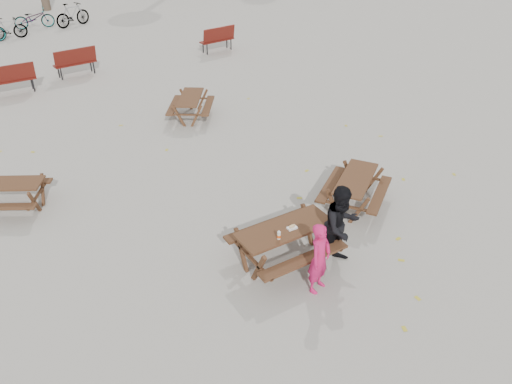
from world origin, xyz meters
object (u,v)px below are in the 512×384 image
child (320,258)px  picnic_table_east (354,192)px  adult (341,226)px  picnic_table_north (9,196)px  food_tray (292,228)px  soda_bottle (279,236)px  picnic_table_far (191,107)px  main_picnic_table (285,236)px

child → picnic_table_east: bearing=13.4°
adult → picnic_table_north: bearing=132.8°
food_tray → child: (-0.01, -0.83, -0.12)m
soda_bottle → child: 0.81m
child → picnic_table_east: child is taller
food_tray → child: 0.84m
soda_bottle → child: bearing=-62.7°
food_tray → picnic_table_far: size_ratio=0.12×
main_picnic_table → adult: size_ratio=1.11×
child → main_picnic_table: bearing=71.8°
picnic_table_east → adult: bearing=-174.0°
picnic_table_far → food_tray: bearing=-156.4°
picnic_table_north → main_picnic_table: bearing=-18.4°
child → food_tray: bearing=66.5°
food_tray → picnic_table_far: 7.23m
soda_bottle → picnic_table_far: 7.43m
picnic_table_far → picnic_table_east: bearing=-137.0°
main_picnic_table → picnic_table_north: size_ratio=1.17×
adult → picnic_table_far: (0.58, 7.54, -0.48)m
food_tray → picnic_table_east: size_ratio=0.11×
picnic_table_east → picnic_table_north: size_ratio=1.06×
child → picnic_table_north: 6.89m
soda_bottle → picnic_table_east: bearing=20.4°
soda_bottle → picnic_table_far: bearing=76.6°
soda_bottle → picnic_table_north: soda_bottle is taller
soda_bottle → adult: (1.13, -0.32, -0.04)m
main_picnic_table → picnic_table_far: (1.43, 7.00, -0.25)m
picnic_table_east → picnic_table_north: (-6.43, 3.82, -0.02)m
adult → picnic_table_east: 2.07m
picnic_table_east → picnic_table_far: (-0.95, 6.23, -0.02)m
food_tray → adult: size_ratio=0.11×
picnic_table_east → soda_bottle: bearing=165.8°
food_tray → soda_bottle: (-0.37, -0.12, 0.05)m
picnic_table_east → picnic_table_far: size_ratio=1.05×
adult → picnic_table_north: adult is taller
picnic_table_north → soda_bottle: bearing=-21.8°
main_picnic_table → food_tray: (0.09, -0.09, 0.21)m
picnic_table_far → adult: bearing=-150.1°
food_tray → picnic_table_far: food_tray is taller
child → picnic_table_far: (1.35, 7.92, -0.34)m
child → picnic_table_north: child is taller
picnic_table_east → food_tray: bearing=166.1°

